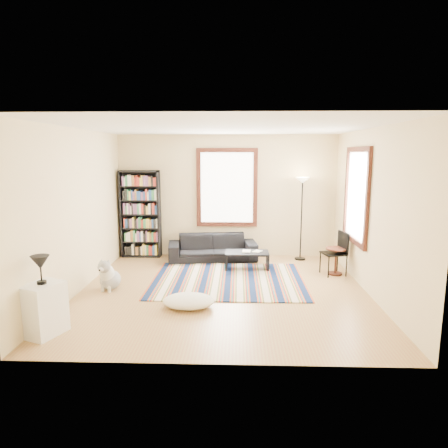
{
  "coord_description": "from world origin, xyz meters",
  "views": [
    {
      "loc": [
        0.25,
        -6.7,
        2.38
      ],
      "look_at": [
        0.0,
        0.5,
        1.1
      ],
      "focal_mm": 32.0,
      "sensor_mm": 36.0,
      "label": 1
    }
  ],
  "objects_px": {
    "coffee_table": "(247,260)",
    "floor_lamp": "(301,219)",
    "folding_chair": "(334,253)",
    "bookshelf": "(141,214)",
    "dog": "(110,274)",
    "sofa": "(213,247)",
    "floor_cushion": "(189,301)",
    "side_table": "(336,261)",
    "white_cabinet": "(44,309)"
  },
  "relations": [
    {
      "from": "bookshelf",
      "to": "folding_chair",
      "type": "relative_size",
      "value": 2.33
    },
    {
      "from": "coffee_table",
      "to": "folding_chair",
      "type": "height_order",
      "value": "folding_chair"
    },
    {
      "from": "floor_cushion",
      "to": "folding_chair",
      "type": "distance_m",
      "value": 3.23
    },
    {
      "from": "floor_lamp",
      "to": "side_table",
      "type": "xyz_separation_m",
      "value": [
        0.52,
        -1.12,
        -0.66
      ]
    },
    {
      "from": "floor_lamp",
      "to": "white_cabinet",
      "type": "relative_size",
      "value": 2.66
    },
    {
      "from": "bookshelf",
      "to": "coffee_table",
      "type": "bearing_deg",
      "value": -21.21
    },
    {
      "from": "sofa",
      "to": "floor_cushion",
      "type": "relative_size",
      "value": 2.43
    },
    {
      "from": "coffee_table",
      "to": "floor_cushion",
      "type": "distance_m",
      "value": 2.37
    },
    {
      "from": "floor_lamp",
      "to": "folding_chair",
      "type": "relative_size",
      "value": 2.16
    },
    {
      "from": "floor_lamp",
      "to": "dog",
      "type": "distance_m",
      "value": 4.3
    },
    {
      "from": "side_table",
      "to": "floor_lamp",
      "type": "bearing_deg",
      "value": 115.12
    },
    {
      "from": "coffee_table",
      "to": "floor_lamp",
      "type": "height_order",
      "value": "floor_lamp"
    },
    {
      "from": "floor_cushion",
      "to": "dog",
      "type": "xyz_separation_m",
      "value": [
        -1.49,
        0.81,
        0.18
      ]
    },
    {
      "from": "floor_lamp",
      "to": "side_table",
      "type": "height_order",
      "value": "floor_lamp"
    },
    {
      "from": "coffee_table",
      "to": "dog",
      "type": "xyz_separation_m",
      "value": [
        -2.45,
        -1.35,
        0.1
      ]
    },
    {
      "from": "bookshelf",
      "to": "white_cabinet",
      "type": "height_order",
      "value": "bookshelf"
    },
    {
      "from": "white_cabinet",
      "to": "floor_lamp",
      "type": "bearing_deg",
      "value": 66.57
    },
    {
      "from": "coffee_table",
      "to": "white_cabinet",
      "type": "distance_m",
      "value": 4.2
    },
    {
      "from": "folding_chair",
      "to": "floor_lamp",
      "type": "bearing_deg",
      "value": 98.16
    },
    {
      "from": "bookshelf",
      "to": "folding_chair",
      "type": "bearing_deg",
      "value": -17.48
    },
    {
      "from": "coffee_table",
      "to": "dog",
      "type": "distance_m",
      "value": 2.81
    },
    {
      "from": "side_table",
      "to": "white_cabinet",
      "type": "distance_m",
      "value": 5.32
    },
    {
      "from": "sofa",
      "to": "folding_chair",
      "type": "relative_size",
      "value": 2.28
    },
    {
      "from": "floor_lamp",
      "to": "coffee_table",
      "type": "bearing_deg",
      "value": -147.67
    },
    {
      "from": "bookshelf",
      "to": "dog",
      "type": "distance_m",
      "value": 2.41
    },
    {
      "from": "sofa",
      "to": "floor_cushion",
      "type": "distance_m",
      "value": 2.85
    },
    {
      "from": "bookshelf",
      "to": "side_table",
      "type": "relative_size",
      "value": 3.7
    },
    {
      "from": "coffee_table",
      "to": "floor_lamp",
      "type": "bearing_deg",
      "value": 32.33
    },
    {
      "from": "sofa",
      "to": "side_table",
      "type": "bearing_deg",
      "value": -29.81
    },
    {
      "from": "folding_chair",
      "to": "coffee_table",
      "type": "bearing_deg",
      "value": 153.57
    },
    {
      "from": "sofa",
      "to": "white_cabinet",
      "type": "height_order",
      "value": "white_cabinet"
    },
    {
      "from": "coffee_table",
      "to": "dog",
      "type": "height_order",
      "value": "dog"
    },
    {
      "from": "floor_cushion",
      "to": "folding_chair",
      "type": "xyz_separation_m",
      "value": [
        2.66,
        1.8,
        0.33
      ]
    },
    {
      "from": "coffee_table",
      "to": "white_cabinet",
      "type": "xyz_separation_m",
      "value": [
        -2.75,
        -3.18,
        0.17
      ]
    },
    {
      "from": "side_table",
      "to": "folding_chair",
      "type": "distance_m",
      "value": 0.17
    },
    {
      "from": "sofa",
      "to": "floor_lamp",
      "type": "bearing_deg",
      "value": -4.84
    },
    {
      "from": "side_table",
      "to": "folding_chair",
      "type": "bearing_deg",
      "value": -163.69
    },
    {
      "from": "sofa",
      "to": "white_cabinet",
      "type": "relative_size",
      "value": 2.8
    },
    {
      "from": "side_table",
      "to": "coffee_table",
      "type": "bearing_deg",
      "value": 168.92
    },
    {
      "from": "coffee_table",
      "to": "white_cabinet",
      "type": "relative_size",
      "value": 1.29
    },
    {
      "from": "bookshelf",
      "to": "white_cabinet",
      "type": "distance_m",
      "value": 4.18
    },
    {
      "from": "sofa",
      "to": "side_table",
      "type": "relative_size",
      "value": 3.64
    },
    {
      "from": "coffee_table",
      "to": "floor_lamp",
      "type": "distance_m",
      "value": 1.63
    },
    {
      "from": "coffee_table",
      "to": "floor_cushion",
      "type": "height_order",
      "value": "coffee_table"
    },
    {
      "from": "floor_lamp",
      "to": "side_table",
      "type": "distance_m",
      "value": 1.4
    },
    {
      "from": "coffee_table",
      "to": "folding_chair",
      "type": "xyz_separation_m",
      "value": [
        1.7,
        -0.36,
        0.25
      ]
    },
    {
      "from": "folding_chair",
      "to": "dog",
      "type": "height_order",
      "value": "folding_chair"
    },
    {
      "from": "bookshelf",
      "to": "floor_cushion",
      "type": "height_order",
      "value": "bookshelf"
    },
    {
      "from": "bookshelf",
      "to": "dog",
      "type": "height_order",
      "value": "bookshelf"
    },
    {
      "from": "floor_cushion",
      "to": "white_cabinet",
      "type": "xyz_separation_m",
      "value": [
        -1.79,
        -1.01,
        0.25
      ]
    }
  ]
}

